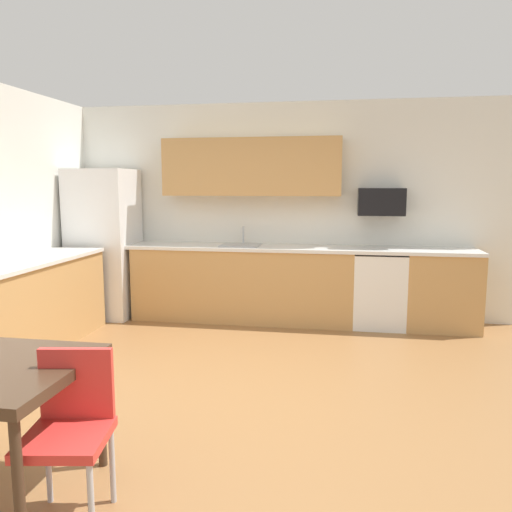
{
  "coord_description": "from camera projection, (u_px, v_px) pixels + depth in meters",
  "views": [
    {
      "loc": [
        0.81,
        -3.75,
        1.69
      ],
      "look_at": [
        0.0,
        1.0,
        1.0
      ],
      "focal_mm": 35.22,
      "sensor_mm": 36.0,
      "label": 1
    }
  ],
  "objects": [
    {
      "name": "cabinet_run_back",
      "position": [
        243.0,
        284.0,
        6.28
      ],
      "size": [
        2.72,
        0.6,
        0.9
      ],
      "primitive_type": "cube",
      "color": "tan",
      "rests_on": "ground"
    },
    {
      "name": "sink_faucet",
      "position": [
        243.0,
        236.0,
        6.37
      ],
      "size": [
        0.02,
        0.02,
        0.24
      ],
      "primitive_type": "cylinder",
      "color": "#B2B5BA",
      "rests_on": "countertop_back"
    },
    {
      "name": "microwave",
      "position": [
        381.0,
        202.0,
        5.95
      ],
      "size": [
        0.54,
        0.36,
        0.32
      ],
      "primitive_type": "cube",
      "color": "black"
    },
    {
      "name": "countertop_back",
      "position": [
        274.0,
        248.0,
        6.14
      ],
      "size": [
        4.8,
        0.64,
        0.04
      ],
      "primitive_type": "cube",
      "color": "silver",
      "rests_on": "cabinet_run_back"
    },
    {
      "name": "upper_cabinets_back",
      "position": [
        252.0,
        167.0,
        6.18
      ],
      "size": [
        2.2,
        0.34,
        0.7
      ],
      "primitive_type": "cube",
      "color": "tan"
    },
    {
      "name": "chair_near_table",
      "position": [
        70.0,
        422.0,
        2.52
      ],
      "size": [
        0.46,
        0.46,
        0.85
      ],
      "color": "red",
      "rests_on": "ground"
    },
    {
      "name": "cabinet_run_left",
      "position": [
        31.0,
        307.0,
        5.13
      ],
      "size": [
        0.6,
        2.0,
        0.9
      ],
      "primitive_type": "cube",
      "color": "tan",
      "rests_on": "ground"
    },
    {
      "name": "oven_range",
      "position": [
        379.0,
        288.0,
        6.0
      ],
      "size": [
        0.6,
        0.6,
        0.91
      ],
      "color": "white",
      "rests_on": "ground"
    },
    {
      "name": "refrigerator",
      "position": [
        104.0,
        243.0,
        6.43
      ],
      "size": [
        0.76,
        0.7,
        1.88
      ],
      "primitive_type": "cube",
      "color": "white",
      "rests_on": "ground"
    },
    {
      "name": "ground_plane",
      "position": [
        235.0,
        396.0,
        4.03
      ],
      "size": [
        12.0,
        12.0,
        0.0
      ],
      "primitive_type": "plane",
      "color": "olive"
    },
    {
      "name": "cabinet_run_back_right",
      "position": [
        441.0,
        291.0,
        5.88
      ],
      "size": [
        0.83,
        0.6,
        0.9
      ],
      "primitive_type": "cube",
      "color": "tan",
      "rests_on": "ground"
    },
    {
      "name": "sink_basin",
      "position": [
        241.0,
        250.0,
        6.22
      ],
      "size": [
        0.48,
        0.4,
        0.14
      ],
      "primitive_type": "cube",
      "color": "#A5A8AD",
      "rests_on": "countertop_back"
    },
    {
      "name": "wall_back",
      "position": [
        278.0,
        211.0,
        6.42
      ],
      "size": [
        5.8,
        0.1,
        2.7
      ],
      "primitive_type": "cube",
      "color": "silver",
      "rests_on": "ground"
    },
    {
      "name": "countertop_left",
      "position": [
        28.0,
        261.0,
        5.06
      ],
      "size": [
        0.64,
        2.0,
        0.04
      ],
      "primitive_type": "cube",
      "color": "silver",
      "rests_on": "cabinet_run_left"
    }
  ]
}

